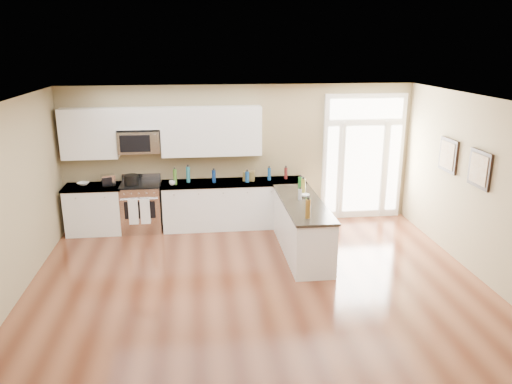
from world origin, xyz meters
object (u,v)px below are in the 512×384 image
stockpot (131,179)px  toaster_oven (108,180)px  kitchen_range (142,207)px  peninsula_cabinet (302,229)px

stockpot → toaster_oven: bearing=173.0°
kitchen_range → toaster_oven: bearing=179.5°
peninsula_cabinet → kitchen_range: 3.25m
stockpot → peninsula_cabinet: bearing=-24.6°
kitchen_range → toaster_oven: toaster_oven is taller
peninsula_cabinet → stockpot: (-3.06, 1.40, 0.62)m
peninsula_cabinet → toaster_oven: (-3.50, 1.45, 0.61)m
kitchen_range → toaster_oven: 0.82m
kitchen_range → stockpot: 0.60m
peninsula_cabinet → kitchen_range: size_ratio=2.15×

